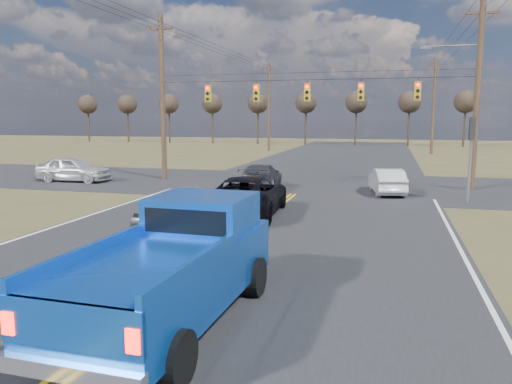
% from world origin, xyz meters
% --- Properties ---
extents(ground, '(160.00, 160.00, 0.00)m').
position_xyz_m(ground, '(0.00, 0.00, 0.00)').
color(ground, brown).
rests_on(ground, ground).
extents(road_main, '(14.00, 120.00, 0.02)m').
position_xyz_m(road_main, '(0.00, 10.00, 0.00)').
color(road_main, '#28282B').
rests_on(road_main, ground).
extents(road_cross, '(120.00, 12.00, 0.02)m').
position_xyz_m(road_cross, '(0.00, 18.00, 0.00)').
color(road_cross, '#28282B').
rests_on(road_cross, ground).
extents(signal_gantry, '(19.60, 4.83, 10.00)m').
position_xyz_m(signal_gantry, '(0.50, 17.79, 5.06)').
color(signal_gantry, '#473323').
rests_on(signal_gantry, ground).
extents(utility_poles, '(19.60, 58.32, 10.00)m').
position_xyz_m(utility_poles, '(0.00, 17.00, 5.23)').
color(utility_poles, '#473323').
rests_on(utility_poles, ground).
extents(treeline, '(87.00, 117.80, 7.40)m').
position_xyz_m(treeline, '(0.00, 26.96, 5.70)').
color(treeline, '#33261C').
rests_on(treeline, ground).
extents(pickup_truck, '(2.56, 6.09, 2.26)m').
position_xyz_m(pickup_truck, '(0.81, -2.24, 1.10)').
color(pickup_truck, black).
rests_on(pickup_truck, ground).
extents(silver_suv, '(2.19, 5.32, 1.80)m').
position_xyz_m(silver_suv, '(-1.47, 4.24, 0.90)').
color(silver_suv, '#999BA1').
rests_on(silver_suv, ground).
extents(black_suv, '(2.95, 5.81, 1.57)m').
position_xyz_m(black_suv, '(-0.80, 8.31, 0.79)').
color(black_suv, black).
rests_on(black_suv, ground).
extents(white_car_queue, '(2.03, 4.17, 1.32)m').
position_xyz_m(white_car_queue, '(4.60, 15.50, 0.66)').
color(white_car_queue, silver).
rests_on(white_car_queue, ground).
extents(dgrey_car_queue, '(2.35, 4.86, 1.36)m').
position_xyz_m(dgrey_car_queue, '(-2.09, 15.50, 0.68)').
color(dgrey_car_queue, '#36373C').
rests_on(dgrey_car_queue, ground).
extents(cross_car_west, '(1.94, 4.57, 1.54)m').
position_xyz_m(cross_car_west, '(-13.87, 15.56, 0.77)').
color(cross_car_west, silver).
rests_on(cross_car_west, ground).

